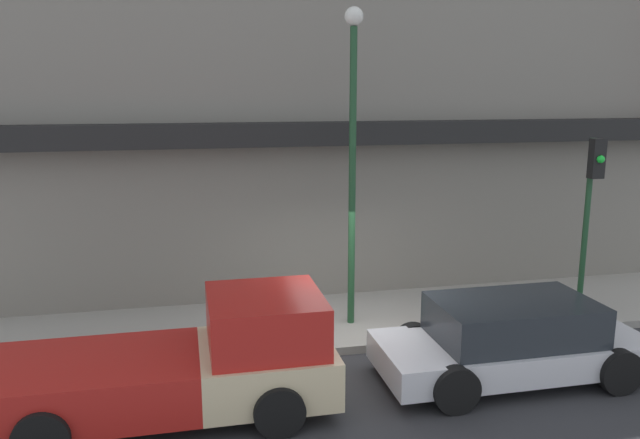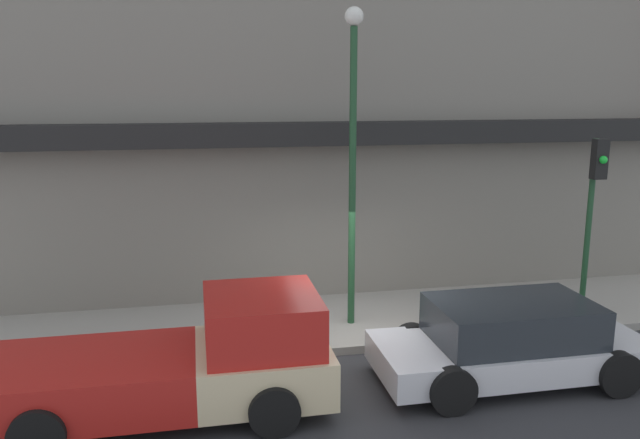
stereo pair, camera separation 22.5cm
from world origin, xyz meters
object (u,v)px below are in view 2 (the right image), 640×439
at_px(street_lamp, 353,136).
at_px(pickup_truck, 187,362).
at_px(parked_car, 511,341).
at_px(traffic_light, 594,197).
at_px(fire_hydrant, 428,314).

bearing_deg(street_lamp, pickup_truck, -140.36).
height_order(parked_car, street_lamp, street_lamp).
relative_size(pickup_truck, traffic_light, 1.36).
relative_size(pickup_truck, fire_hydrant, 6.80).
height_order(fire_hydrant, traffic_light, traffic_light).
distance_m(parked_car, street_lamp, 4.77).
relative_size(parked_car, traffic_light, 1.23).
height_order(pickup_truck, street_lamp, street_lamp).
bearing_deg(pickup_truck, street_lamp, 39.00).
bearing_deg(street_lamp, traffic_light, -7.92).
xyz_separation_m(pickup_truck, street_lamp, (3.28, 2.72, 3.20)).
relative_size(street_lamp, traffic_light, 1.66).
bearing_deg(fire_hydrant, traffic_light, 1.82).
xyz_separation_m(parked_car, traffic_light, (2.78, 2.04, 2.05)).
bearing_deg(traffic_light, fire_hydrant, -178.18).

